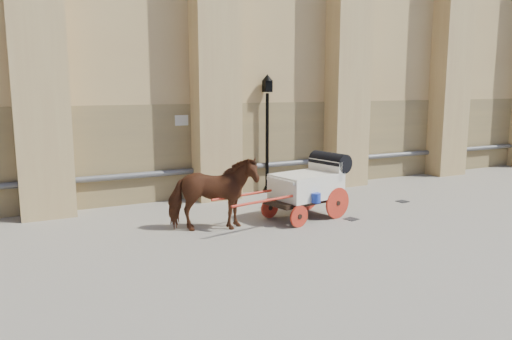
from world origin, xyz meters
TOP-DOWN VIEW (x-y plane):
  - ground at (0.00, 0.00)m, footprint 90.00×90.00m
  - horse at (-2.44, 0.30)m, footprint 2.37×1.57m
  - carriage at (0.41, 0.34)m, footprint 4.06×1.80m
  - street_lamp at (0.89, 3.76)m, footprint 0.37×0.37m
  - drain_grate_near at (1.27, -0.39)m, footprint 0.39×0.39m
  - drain_grate_far at (3.98, 0.58)m, footprint 0.35×0.35m

SIDE VIEW (x-z plane):
  - ground at x=0.00m, z-range 0.00..0.00m
  - drain_grate_near at x=1.27m, z-range 0.00..0.01m
  - drain_grate_far at x=3.98m, z-range 0.00..0.01m
  - horse at x=-2.44m, z-range 0.00..1.84m
  - carriage at x=0.41m, z-range 0.07..1.79m
  - street_lamp at x=0.89m, z-range 0.14..4.07m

